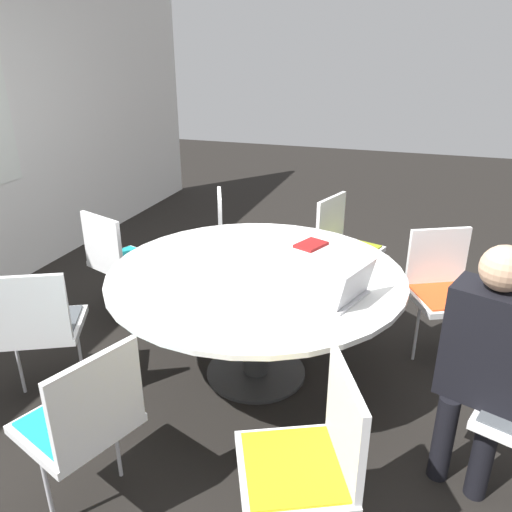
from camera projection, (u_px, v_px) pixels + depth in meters
The scene contains 13 objects.
ground_plane at pixel (256, 373), 3.27m from camera, with size 16.00×16.00×0.00m, color black.
conference_table at pixel (256, 289), 3.04m from camera, with size 1.78×1.78×0.73m.
chair_1 at pixel (444, 284), 3.30m from camera, with size 0.57×0.58×0.87m.
chair_2 at pixel (344, 241), 4.04m from camera, with size 0.55×0.54×0.87m.
chair_3 at pixel (235, 232), 4.23m from camera, with size 0.57×0.56×0.87m.
chair_4 at pixel (119, 256), 3.75m from camera, with size 0.55×0.56×0.87m.
chair_5 at pixel (39, 322), 2.85m from camera, with size 0.57×0.58×0.87m.
chair_6 at pixel (84, 416), 2.12m from camera, with size 0.56×0.55×0.87m.
chair_7 at pixel (310, 455), 1.92m from camera, with size 0.58×0.57×0.87m.
person_0 at pixel (486, 352), 2.22m from camera, with size 0.34×0.41×1.22m.
laptop at pixel (347, 292), 2.62m from camera, with size 0.39×0.32×0.21m.
spiral_notebook at pixel (311, 245), 3.37m from camera, with size 0.25×0.22×0.02m.
handbag at pixel (287, 263), 4.58m from camera, with size 0.36×0.16×0.28m.
Camera 1 is at (-2.58, -0.86, 1.97)m, focal length 35.00 mm.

